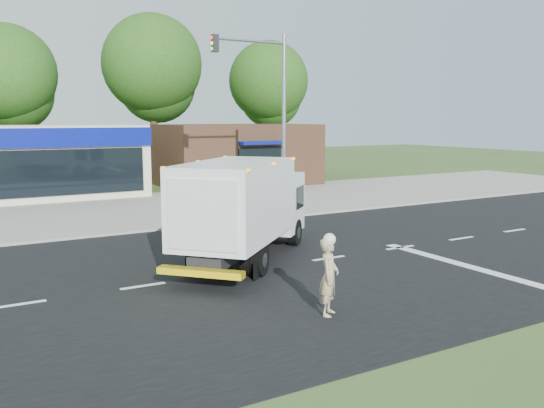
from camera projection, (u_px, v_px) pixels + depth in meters
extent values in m
plane|color=#385123|center=(329.00, 259.00, 18.10)|extent=(120.00, 120.00, 0.00)
cube|color=black|center=(329.00, 259.00, 18.10)|extent=(60.00, 14.00, 0.02)
cube|color=gray|center=(218.00, 218.00, 25.09)|extent=(60.00, 2.40, 0.12)
cube|color=gray|center=(171.00, 203.00, 30.05)|extent=(60.00, 9.00, 0.02)
cube|color=silver|center=(19.00, 304.00, 13.60)|extent=(1.20, 0.15, 0.01)
cube|color=silver|center=(143.00, 286.00, 15.10)|extent=(1.20, 0.15, 0.01)
cube|color=silver|center=(244.00, 271.00, 16.60)|extent=(1.20, 0.15, 0.01)
cube|color=silver|center=(329.00, 258.00, 18.10)|extent=(1.20, 0.15, 0.01)
cube|color=silver|center=(400.00, 247.00, 19.60)|extent=(1.20, 0.15, 0.01)
cube|color=silver|center=(461.00, 238.00, 21.10)|extent=(1.20, 0.15, 0.01)
cube|color=silver|center=(515.00, 230.00, 22.60)|extent=(1.20, 0.15, 0.01)
cube|color=silver|center=(470.00, 267.00, 17.04)|extent=(0.40, 7.00, 0.01)
cube|color=black|center=(236.00, 245.00, 16.93)|extent=(4.15, 3.96, 0.33)
cube|color=white|center=(269.00, 202.00, 20.03)|extent=(2.80, 2.81, 2.01)
cube|color=black|center=(277.00, 194.00, 20.86)|extent=(1.34, 1.43, 0.86)
cube|color=white|center=(235.00, 200.00, 16.73)|extent=(5.06, 4.94, 2.25)
cube|color=silver|center=(202.00, 215.00, 14.46)|extent=(1.35, 1.44, 1.82)
cube|color=yellow|center=(201.00, 272.00, 14.50)|extent=(1.81, 1.91, 0.17)
cube|color=orange|center=(235.00, 163.00, 16.57)|extent=(4.95, 4.84, 0.08)
cylinder|color=black|center=(245.00, 229.00, 20.48)|extent=(0.87, 0.84, 0.92)
cylinder|color=black|center=(295.00, 232.00, 19.97)|extent=(0.87, 0.84, 0.92)
cylinder|color=black|center=(197.00, 255.00, 16.60)|extent=(0.87, 0.84, 0.92)
cylinder|color=black|center=(260.00, 260.00, 16.06)|extent=(0.87, 0.84, 0.92)
imported|color=tan|center=(329.00, 277.00, 12.79)|extent=(0.76, 0.74, 1.76)
sphere|color=white|center=(330.00, 239.00, 12.66)|extent=(0.28, 0.28, 0.28)
cube|color=#382316|center=(238.00, 155.00, 38.38)|extent=(10.00, 6.00, 4.00)
cube|color=#05107C|center=(260.00, 143.00, 35.60)|extent=(3.00, 1.20, 0.20)
cube|color=black|center=(260.00, 165.00, 35.85)|extent=(3.00, 0.12, 2.20)
cylinder|color=gray|center=(284.00, 127.00, 25.50)|extent=(0.18, 0.18, 8.00)
cylinder|color=gray|center=(250.00, 41.00, 24.12)|extent=(3.40, 0.12, 0.12)
cube|color=black|center=(215.00, 43.00, 23.35)|extent=(0.25, 0.25, 0.70)
cylinder|color=#332114|center=(10.00, 133.00, 38.50)|extent=(0.56, 0.56, 6.86)
sphere|color=#1C4A15|center=(6.00, 73.00, 37.92)|extent=(6.47, 6.47, 6.47)
sphere|color=#1C4A15|center=(15.00, 93.00, 38.79)|extent=(5.10, 5.10, 5.10)
cylinder|color=#332114|center=(154.00, 125.00, 43.43)|extent=(0.56, 0.56, 7.84)
sphere|color=#1C4A15|center=(152.00, 64.00, 42.77)|extent=(7.39, 7.39, 7.39)
sphere|color=#1C4A15|center=(157.00, 84.00, 43.66)|extent=(5.82, 5.82, 5.82)
cylinder|color=#332114|center=(269.00, 129.00, 48.49)|extent=(0.56, 0.56, 7.00)
sphere|color=#1C4A15|center=(268.00, 81.00, 47.90)|extent=(6.60, 6.60, 6.60)
sphere|color=#1C4A15|center=(271.00, 97.00, 48.77)|extent=(5.20, 5.20, 5.20)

